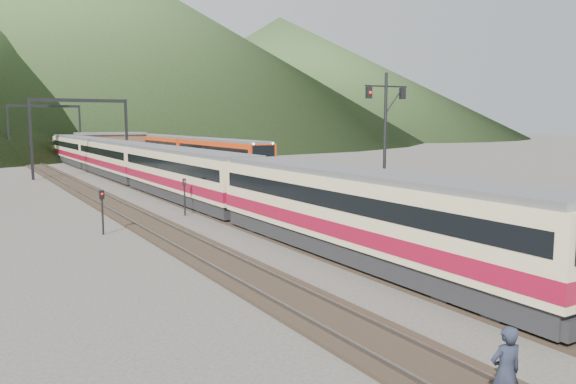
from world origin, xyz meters
TOP-DOWN VIEW (x-y plane):
  - track_main at (0.00, 40.00)m, footprint 2.60×200.00m
  - track_far at (-5.00, 40.00)m, footprint 2.60×200.00m
  - track_second at (11.50, 40.00)m, footprint 2.60×200.00m
  - platform at (5.60, 38.00)m, footprint 8.00×100.00m
  - gantry_near at (-2.85, 55.00)m, footprint 9.55×0.25m
  - gantry_far at (-2.85, 80.00)m, footprint 9.55×0.25m
  - station_shed at (5.60, 78.00)m, footprint 9.40×4.40m
  - hill_b at (30.00, 230.00)m, footprint 220.00×220.00m
  - hill_c at (110.00, 210.00)m, footprint 160.00×160.00m
  - main_train at (0.00, 43.14)m, footprint 2.93×80.37m
  - second_train at (11.50, 62.35)m, footprint 2.91×39.65m
  - signal_mast at (2.68, 14.59)m, footprint 2.20×0.39m
  - short_signal_b at (-2.13, 27.39)m, footprint 0.26×0.23m
  - short_signal_c at (-7.77, 23.97)m, footprint 0.24×0.20m
  - worker at (-5.21, 1.73)m, footprint 0.77×0.60m

SIDE VIEW (x-z plane):
  - track_main at x=0.00m, z-range -0.05..0.18m
  - track_far at x=-5.00m, z-range -0.05..0.18m
  - track_second at x=11.50m, z-range -0.05..0.18m
  - platform at x=5.60m, z-range 0.00..1.00m
  - worker at x=-5.21m, z-range 0.00..1.88m
  - short_signal_b at x=-2.13m, z-range 0.33..2.60m
  - short_signal_c at x=-7.77m, z-range 0.33..2.60m
  - second_train at x=11.50m, z-range 0.23..3.78m
  - main_train at x=0.00m, z-range 0.23..3.81m
  - station_shed at x=5.60m, z-range 1.02..4.12m
  - signal_mast at x=2.68m, z-range 1.76..8.64m
  - gantry_near at x=-2.85m, z-range 1.59..9.59m
  - gantry_far at x=-2.85m, z-range 1.59..9.59m
  - hill_c at x=110.00m, z-range 0.00..50.00m
  - hill_b at x=30.00m, z-range 0.00..75.00m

